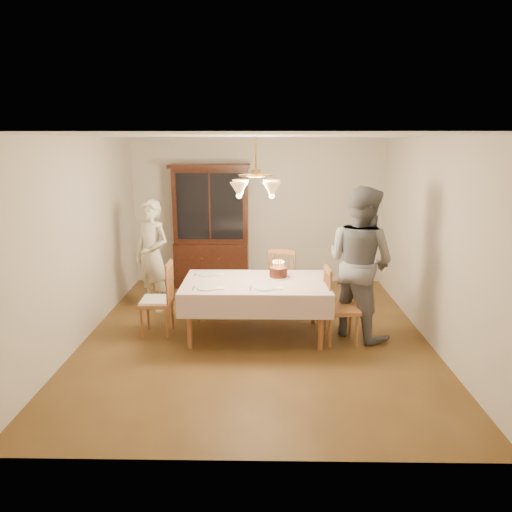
{
  "coord_description": "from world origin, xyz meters",
  "views": [
    {
      "loc": [
        0.1,
        -5.7,
        2.53
      ],
      "look_at": [
        0.0,
        0.2,
        1.05
      ],
      "focal_mm": 32.0,
      "sensor_mm": 36.0,
      "label": 1
    }
  ],
  "objects_px": {
    "chair_far_side": "(283,283)",
    "birthday_cake": "(278,272)",
    "china_hutch": "(211,228)",
    "elderly_woman": "(152,256)",
    "dining_table": "(256,287)"
  },
  "relations": [
    {
      "from": "chair_far_side",
      "to": "birthday_cake",
      "type": "xyz_separation_m",
      "value": [
        -0.11,
        -0.78,
        0.38
      ]
    },
    {
      "from": "dining_table",
      "to": "china_hutch",
      "type": "distance_m",
      "value": 2.43
    },
    {
      "from": "chair_far_side",
      "to": "birthday_cake",
      "type": "height_order",
      "value": "chair_far_side"
    },
    {
      "from": "dining_table",
      "to": "elderly_woman",
      "type": "relative_size",
      "value": 1.11
    },
    {
      "from": "birthday_cake",
      "to": "china_hutch",
      "type": "bearing_deg",
      "value": 118.47
    },
    {
      "from": "china_hutch",
      "to": "birthday_cake",
      "type": "height_order",
      "value": "china_hutch"
    },
    {
      "from": "chair_far_side",
      "to": "birthday_cake",
      "type": "relative_size",
      "value": 3.33
    },
    {
      "from": "china_hutch",
      "to": "elderly_woman",
      "type": "height_order",
      "value": "china_hutch"
    },
    {
      "from": "china_hutch",
      "to": "chair_far_side",
      "type": "relative_size",
      "value": 2.16
    },
    {
      "from": "china_hutch",
      "to": "birthday_cake",
      "type": "relative_size",
      "value": 7.2
    },
    {
      "from": "elderly_woman",
      "to": "birthday_cake",
      "type": "xyz_separation_m",
      "value": [
        1.89,
        -0.81,
        -0.02
      ]
    },
    {
      "from": "dining_table",
      "to": "elderly_woman",
      "type": "height_order",
      "value": "elderly_woman"
    },
    {
      "from": "elderly_woman",
      "to": "dining_table",
      "type": "bearing_deg",
      "value": -0.97
    },
    {
      "from": "dining_table",
      "to": "elderly_woman",
      "type": "distance_m",
      "value": 1.88
    },
    {
      "from": "chair_far_side",
      "to": "elderly_woman",
      "type": "relative_size",
      "value": 0.59
    }
  ]
}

